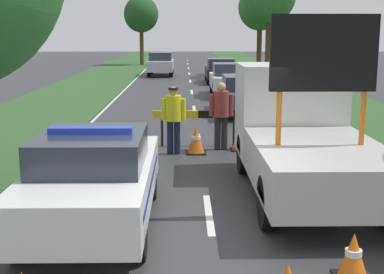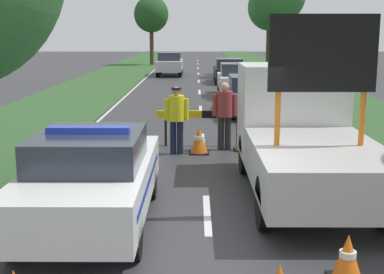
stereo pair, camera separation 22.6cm
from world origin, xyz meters
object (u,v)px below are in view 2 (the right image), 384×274
(police_officer, at_px, (177,114))
(pedestrian_civilian, at_px, (225,111))
(traffic_cone_lane_edge, at_px, (199,140))
(roadside_tree_near_left, at_px, (270,8))
(road_barrier, at_px, (202,117))
(work_truck, at_px, (301,132))
(roadside_tree_mid_left, at_px, (151,15))
(police_car, at_px, (92,177))
(queued_car_sedan_silver, at_px, (170,63))
(queued_car_hatch_blue, at_px, (252,94))
(queued_car_van_white, at_px, (237,79))
(queued_car_sedan_black, at_px, (229,70))
(traffic_cone_near_police, at_px, (244,137))
(traffic_cone_centre_front, at_px, (348,258))

(police_officer, relative_size, pedestrian_civilian, 0.97)
(traffic_cone_lane_edge, xyz_separation_m, roadside_tree_near_left, (5.29, 26.55, 4.45))
(road_barrier, xyz_separation_m, roadside_tree_near_left, (5.21, 25.61, 4.00))
(work_truck, relative_size, pedestrian_civilian, 3.03)
(roadside_tree_mid_left, bearing_deg, roadside_tree_near_left, -49.93)
(police_car, distance_m, queued_car_sedan_silver, 30.40)
(queued_car_hatch_blue, height_order, queued_car_van_white, queued_car_van_white)
(queued_car_hatch_blue, bearing_deg, roadside_tree_near_left, -99.31)
(work_truck, xyz_separation_m, traffic_cone_lane_edge, (-1.97, 3.16, -0.80))
(road_barrier, distance_m, queued_car_sedan_black, 18.77)
(traffic_cone_near_police, xyz_separation_m, queued_car_hatch_blue, (0.88, 6.39, 0.43))
(police_car, height_order, police_officer, police_officer)
(roadside_tree_mid_left, bearing_deg, queued_car_hatch_blue, -78.54)
(police_car, distance_m, police_officer, 5.23)
(queued_car_hatch_blue, xyz_separation_m, queued_car_sedan_silver, (-4.00, 18.47, 0.09))
(work_truck, relative_size, queued_car_van_white, 1.33)
(pedestrian_civilian, distance_m, queued_car_sedan_black, 19.22)
(traffic_cone_centre_front, bearing_deg, pedestrian_civilian, 98.52)
(police_car, height_order, roadside_tree_near_left, roadside_tree_near_left)
(queued_car_hatch_blue, xyz_separation_m, queued_car_van_white, (-0.12, 5.86, 0.06))
(road_barrier, bearing_deg, queued_car_sedan_silver, 92.95)
(queued_car_sedan_black, bearing_deg, queued_car_sedan_silver, -55.25)
(traffic_cone_lane_edge, xyz_separation_m, roadside_tree_mid_left, (-4.27, 37.91, 4.34))
(roadside_tree_mid_left, bearing_deg, traffic_cone_near_police, -81.76)
(work_truck, bearing_deg, traffic_cone_lane_edge, -58.25)
(queued_car_sedan_black, distance_m, roadside_tree_mid_left, 19.71)
(traffic_cone_centre_front, bearing_deg, roadside_tree_near_left, 84.10)
(road_barrier, relative_size, queued_car_van_white, 0.60)
(police_car, relative_size, queued_car_hatch_blue, 1.07)
(road_barrier, relative_size, queued_car_hatch_blue, 0.58)
(traffic_cone_near_police, bearing_deg, roadside_tree_mid_left, 98.24)
(road_barrier, xyz_separation_m, roadside_tree_mid_left, (-4.34, 36.97, 3.89))
(police_officer, relative_size, traffic_cone_near_police, 2.50)
(road_barrier, xyz_separation_m, queued_car_sedan_black, (1.87, 18.67, -0.02))
(traffic_cone_lane_edge, bearing_deg, traffic_cone_centre_front, -75.83)
(police_car, xyz_separation_m, work_truck, (3.71, 2.00, 0.36))
(work_truck, xyz_separation_m, traffic_cone_near_police, (-0.80, 3.54, -0.80))
(roadside_tree_mid_left, bearing_deg, queued_car_van_white, -76.23)
(queued_car_hatch_blue, bearing_deg, road_barrier, 71.32)
(pedestrian_civilian, distance_m, traffic_cone_near_police, 0.87)
(pedestrian_civilian, height_order, traffic_cone_centre_front, pedestrian_civilian)
(road_barrier, relative_size, queued_car_sedan_black, 0.58)
(roadside_tree_near_left, height_order, roadside_tree_mid_left, roadside_tree_near_left)
(work_truck, relative_size, queued_car_hatch_blue, 1.27)
(police_car, distance_m, queued_car_hatch_blue, 12.52)
(road_barrier, xyz_separation_m, queued_car_hatch_blue, (1.97, 5.83, -0.02))
(pedestrian_civilian, xyz_separation_m, traffic_cone_near_police, (0.50, -0.06, -0.70))
(traffic_cone_near_police, height_order, queued_car_hatch_blue, queued_car_hatch_blue)
(road_barrier, bearing_deg, traffic_cone_near_police, -29.07)
(traffic_cone_lane_edge, relative_size, queued_car_hatch_blue, 0.17)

